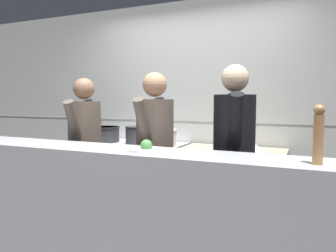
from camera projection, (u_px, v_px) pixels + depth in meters
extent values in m
cube|color=silver|center=(193.00, 109.00, 4.00)|extent=(8.00, 0.06, 2.60)
cube|color=gray|center=(192.00, 122.00, 3.98)|extent=(8.00, 0.00, 0.01)
cube|color=#232326|center=(135.00, 182.00, 3.95)|extent=(1.13, 0.70, 0.85)
cube|color=#B7BABF|center=(135.00, 145.00, 3.91)|extent=(1.15, 0.71, 0.04)
cube|color=#B7BABF|center=(120.00, 183.00, 3.64)|extent=(1.01, 0.03, 0.10)
cube|color=gray|center=(231.00, 191.00, 3.47)|extent=(1.09, 0.65, 0.89)
cube|color=black|center=(224.00, 239.00, 3.23)|extent=(1.07, 0.04, 0.10)
cube|color=#B7BABF|center=(119.00, 215.00, 2.55)|extent=(3.13, 0.45, 1.05)
cylinder|color=#2D2D33|center=(107.00, 134.00, 4.04)|extent=(0.31, 0.31, 0.19)
cylinder|color=#2D2D33|center=(106.00, 127.00, 4.03)|extent=(0.33, 0.33, 0.01)
cylinder|color=#2D2D33|center=(136.00, 135.00, 3.86)|extent=(0.24, 0.24, 0.21)
cylinder|color=#2D2D33|center=(136.00, 127.00, 3.85)|extent=(0.25, 0.25, 0.01)
cylinder|color=#B7BABF|center=(165.00, 138.00, 3.73)|extent=(0.26, 0.26, 0.18)
cylinder|color=#B7BABF|center=(165.00, 130.00, 3.72)|extent=(0.28, 0.28, 0.01)
cone|color=#B7BABF|center=(252.00, 146.00, 3.34)|extent=(0.28, 0.28, 0.10)
cube|color=#B7BABF|center=(261.00, 153.00, 3.19)|extent=(0.25, 0.12, 0.01)
cube|color=black|center=(242.00, 152.00, 3.20)|extent=(0.11, 0.06, 0.02)
cylinder|color=white|center=(146.00, 150.00, 2.39)|extent=(0.25, 0.25, 0.02)
sphere|color=#4C8C47|center=(146.00, 146.00, 2.38)|extent=(0.09, 0.09, 0.09)
cylinder|color=#AD7A47|center=(318.00, 140.00, 1.89)|extent=(0.06, 0.06, 0.29)
sphere|color=#AD7A47|center=(319.00, 110.00, 1.88)|extent=(0.06, 0.06, 0.06)
cube|color=black|center=(86.00, 199.00, 3.42)|extent=(0.31, 0.23, 0.77)
cylinder|color=brown|center=(85.00, 132.00, 3.37)|extent=(0.39, 0.39, 0.63)
sphere|color=#8C664C|center=(84.00, 89.00, 3.33)|extent=(0.22, 0.22, 0.22)
cylinder|color=brown|center=(93.00, 124.00, 3.55)|extent=(0.16, 0.33, 0.53)
cylinder|color=brown|center=(75.00, 127.00, 3.17)|extent=(0.16, 0.33, 0.53)
cube|color=black|center=(155.00, 211.00, 3.02)|extent=(0.29, 0.19, 0.78)
cylinder|color=brown|center=(155.00, 135.00, 2.96)|extent=(0.35, 0.35, 0.64)
sphere|color=tan|center=(155.00, 84.00, 2.93)|extent=(0.22, 0.22, 0.22)
cylinder|color=brown|center=(164.00, 125.00, 3.14)|extent=(0.11, 0.33, 0.54)
cylinder|color=brown|center=(145.00, 128.00, 2.77)|extent=(0.11, 0.33, 0.54)
cube|color=black|center=(233.00, 219.00, 2.80)|extent=(0.34, 0.26, 0.80)
cylinder|color=black|center=(234.00, 134.00, 2.74)|extent=(0.43, 0.43, 0.66)
sphere|color=beige|center=(235.00, 78.00, 2.70)|extent=(0.23, 0.23, 0.23)
cylinder|color=black|center=(233.00, 123.00, 2.93)|extent=(0.19, 0.35, 0.55)
cylinder|color=black|center=(236.00, 127.00, 2.53)|extent=(0.19, 0.35, 0.55)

